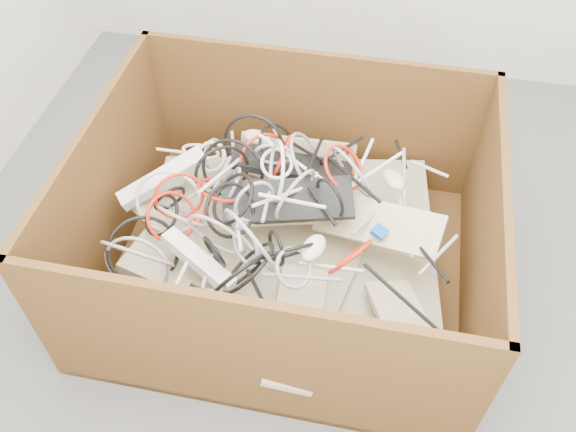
% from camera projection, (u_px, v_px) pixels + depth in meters
% --- Properties ---
extents(ground, '(3.00, 3.00, 0.00)m').
position_uv_depth(ground, '(335.00, 307.00, 2.16)').
color(ground, '#555558').
rests_on(ground, ground).
extents(cardboard_box, '(1.29, 1.08, 0.62)m').
position_uv_depth(cardboard_box, '(282.00, 248.00, 2.15)').
color(cardboard_box, '#432A10').
rests_on(cardboard_box, ground).
extents(keyboard_pile, '(1.14, 0.91, 0.32)m').
position_uv_depth(keyboard_pile, '(301.00, 223.00, 2.05)').
color(keyboard_pile, beige).
rests_on(keyboard_pile, cardboard_box).
extents(mice_scatter, '(0.89, 0.79, 0.20)m').
position_uv_depth(mice_scatter, '(261.00, 232.00, 1.95)').
color(mice_scatter, beige).
rests_on(mice_scatter, keyboard_pile).
extents(power_strip_left, '(0.28, 0.26, 0.13)m').
position_uv_depth(power_strip_left, '(163.00, 178.00, 2.09)').
color(power_strip_left, white).
rests_on(power_strip_left, keyboard_pile).
extents(power_strip_right, '(0.27, 0.17, 0.09)m').
position_uv_depth(power_strip_right, '(198.00, 260.00, 1.88)').
color(power_strip_right, white).
rests_on(power_strip_right, keyboard_pile).
extents(vga_plug, '(0.06, 0.06, 0.03)m').
position_uv_depth(vga_plug, '(380.00, 232.00, 1.94)').
color(vga_plug, blue).
rests_on(vga_plug, keyboard_pile).
extents(cable_tangle, '(1.14, 0.90, 0.44)m').
position_uv_depth(cable_tangle, '(245.00, 204.00, 1.96)').
color(cable_tangle, '#95959A').
rests_on(cable_tangle, keyboard_pile).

